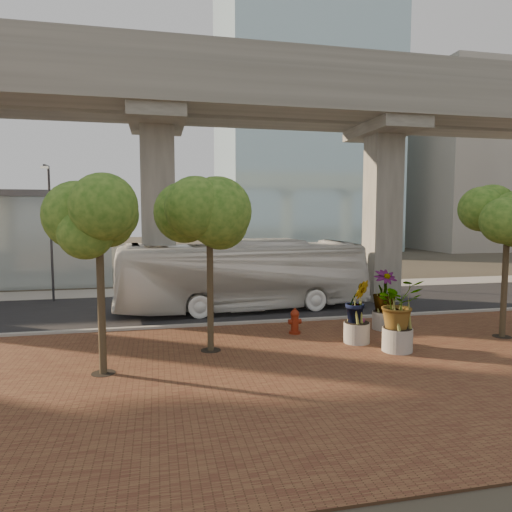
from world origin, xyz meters
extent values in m
plane|color=#353127|center=(0.00, 0.00, 0.00)|extent=(160.00, 160.00, 0.00)
cube|color=brown|center=(0.00, -8.00, 0.03)|extent=(70.00, 13.00, 0.06)
cube|color=black|center=(0.00, 2.00, 0.02)|extent=(90.00, 8.00, 0.04)
cube|color=#9F9B94|center=(0.00, -2.00, 0.08)|extent=(70.00, 0.25, 0.16)
cube|color=#9F9B94|center=(0.00, 7.50, 0.03)|extent=(90.00, 3.00, 0.06)
cube|color=#99968B|center=(0.00, 0.40, 10.50)|extent=(72.00, 2.40, 1.80)
cube|color=#99968B|center=(0.00, 3.60, 10.50)|extent=(72.00, 2.40, 1.80)
cube|color=#99968B|center=(0.00, -0.70, 11.90)|extent=(72.00, 0.12, 1.00)
cube|color=#99968B|center=(0.00, 4.70, 11.90)|extent=(72.00, 0.12, 1.00)
cube|color=#A39F93|center=(38.00, 36.00, 12.00)|extent=(18.00, 16.00, 24.00)
imported|color=silver|center=(-1.94, 0.98, 1.74)|extent=(12.64, 3.78, 3.48)
cylinder|color=maroon|center=(-0.83, -4.02, 0.11)|extent=(0.46, 0.46, 0.10)
cylinder|color=maroon|center=(-0.83, -4.02, 0.48)|extent=(0.30, 0.30, 0.74)
sphere|color=maroon|center=(-0.83, -4.02, 0.85)|extent=(0.36, 0.36, 0.36)
cylinder|color=maroon|center=(-0.83, -4.02, 1.01)|extent=(0.10, 0.10, 0.13)
cylinder|color=maroon|center=(-0.83, -4.02, 0.54)|extent=(0.51, 0.20, 0.20)
cylinder|color=gray|center=(1.95, -6.99, 0.46)|extent=(1.03, 1.03, 0.80)
imported|color=#275617|center=(1.95, -6.99, 1.72)|extent=(2.30, 2.30, 1.72)
cylinder|color=#9D978E|center=(2.96, -4.11, 0.42)|extent=(0.93, 0.93, 0.73)
imported|color=#275617|center=(2.96, -4.11, 1.64)|extent=(2.28, 2.28, 1.71)
cylinder|color=#AAA499|center=(1.03, -5.71, 0.43)|extent=(0.96, 0.96, 0.74)
imported|color=#275617|center=(1.03, -5.71, 1.60)|extent=(2.12, 2.12, 1.59)
cylinder|color=#4D402C|center=(-7.72, -7.17, 1.87)|extent=(0.22, 0.22, 3.63)
cylinder|color=black|center=(-7.72, -7.17, 0.07)|extent=(0.70, 0.70, 0.01)
cylinder|color=#4D402C|center=(-4.34, -5.57, 1.90)|extent=(0.22, 0.22, 3.69)
cylinder|color=black|center=(-4.34, -5.57, 0.07)|extent=(0.70, 0.70, 0.01)
cylinder|color=#4D402C|center=(6.87, -6.17, 1.84)|extent=(0.22, 0.22, 3.55)
cylinder|color=black|center=(6.87, -6.17, 0.07)|extent=(0.70, 0.70, 0.01)
cylinder|color=#2F2F34|center=(-11.70, 5.50, 3.66)|extent=(0.13, 0.13, 7.24)
cube|color=#2F2F34|center=(-11.70, 5.05, 7.28)|extent=(0.14, 0.91, 0.14)
cube|color=silver|center=(-11.70, 4.59, 7.19)|extent=(0.36, 0.18, 0.11)
cylinder|color=#2F2F35|center=(7.77, 5.50, 4.10)|extent=(0.14, 0.14, 8.12)
cube|color=#2F2F35|center=(7.77, 4.99, 8.16)|extent=(0.15, 1.01, 0.15)
cube|color=silver|center=(7.77, 4.49, 8.05)|extent=(0.41, 0.20, 0.12)
camera|label=1|loc=(-6.09, -21.00, 4.75)|focal=32.00mm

